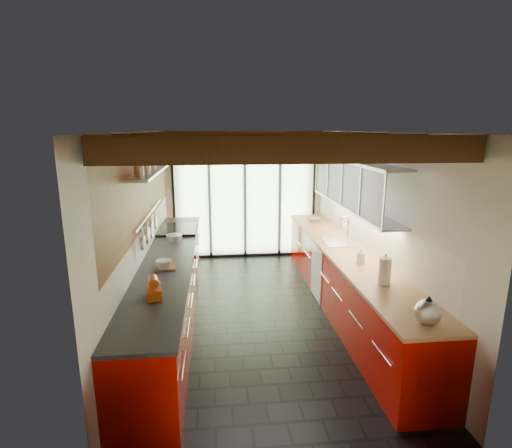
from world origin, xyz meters
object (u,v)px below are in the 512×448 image
Objects in this scene: paper_towel at (385,271)px; bowl at (314,219)px; soap_bottle at (361,255)px; kettle at (428,311)px; stand_mixer at (154,289)px.

paper_towel is 3.24m from bowl.
paper_towel reaches higher than soap_bottle.
bowl is at bearing 90.00° from paper_towel.
soap_bottle is (-0.00, 1.67, -0.01)m from kettle.
paper_towel is at bearing 1.98° from stand_mixer.
kettle is 0.94m from paper_towel.
bowl is (0.00, 2.50, -0.08)m from soap_bottle.
soap_bottle is 0.93× the size of bowl.
soap_bottle is at bearing 17.94° from stand_mixer.
paper_towel is (2.54, 0.09, 0.06)m from stand_mixer.
kettle reaches higher than stand_mixer.
bowl is (2.54, 3.32, -0.06)m from stand_mixer.
soap_bottle reaches higher than bowl.
paper_towel is at bearing 90.00° from kettle.
stand_mixer is 2.67m from soap_bottle.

